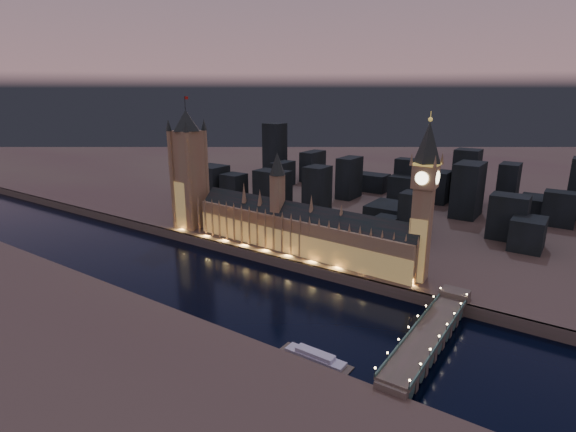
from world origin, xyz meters
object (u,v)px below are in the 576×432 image
Objects in this scene: elizabeth_tower at (424,189)px; palace_of_westminster at (297,229)px; victoria_tower at (189,164)px; river_boat at (315,357)px; westminster_bridge at (430,335)px.

palace_of_westminster is at bearing -179.90° from elizabeth_tower.
victoria_tower is 2.95× the size of river_boat.
victoria_tower reaches higher than palace_of_westminster.
victoria_tower is at bearing 151.18° from river_boat.
westminster_bridge is (29.78, -65.39, -64.95)m from elizabeth_tower.
victoria_tower reaches higher than elizabeth_tower.
victoria_tower is 1.06× the size of elizabeth_tower.
westminster_bridge is (128.71, -65.21, -20.37)m from palace_of_westminster.
river_boat is (-44.75, -46.35, -4.44)m from westminster_bridge.
victoria_tower is 1.06× the size of westminster_bridge.
river_boat is at bearing -134.00° from westminster_bridge.
victoria_tower is 218.03m from elizabeth_tower.
westminster_bridge is at bearing -14.78° from victoria_tower.
elizabeth_tower is (218.00, 0.00, 3.52)m from victoria_tower.
westminster_bridge reaches higher than river_boat.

